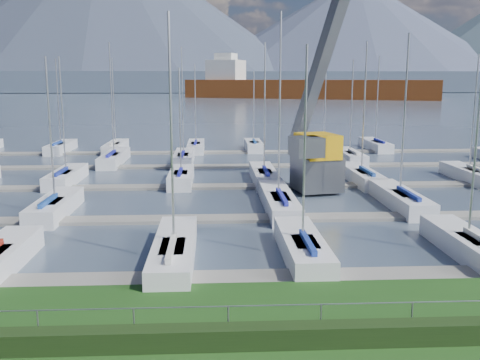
{
  "coord_description": "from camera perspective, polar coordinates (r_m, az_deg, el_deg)",
  "views": [
    {
      "loc": [
        -1.44,
        -15.97,
        8.37
      ],
      "look_at": [
        0.0,
        12.0,
        3.0
      ],
      "focal_mm": 40.0,
      "sensor_mm": 36.0,
      "label": 1
    }
  ],
  "objects": [
    {
      "name": "water",
      "position": [
        276.12,
        -2.68,
        9.03
      ],
      "size": [
        800.0,
        540.0,
        0.2
      ],
      "primitive_type": "cube",
      "color": "#445264"
    },
    {
      "name": "hedge",
      "position": [
        17.58,
        2.17,
        -16.31
      ],
      "size": [
        80.0,
        0.7,
        0.7
      ],
      "primitive_type": "cube",
      "color": "black",
      "rests_on": "grass"
    },
    {
      "name": "fence",
      "position": [
        17.57,
        2.07,
        -13.25
      ],
      "size": [
        80.0,
        0.04,
        0.04
      ],
      "primitive_type": "cylinder",
      "rotation": [
        0.0,
        1.57,
        0.0
      ],
      "color": "gray",
      "rests_on": "grass"
    },
    {
      "name": "foothill",
      "position": [
        345.98,
        -2.76,
        10.45
      ],
      "size": [
        900.0,
        80.0,
        12.0
      ],
      "primitive_type": "cube",
      "color": "#455265",
      "rests_on": "water"
    },
    {
      "name": "mountains",
      "position": [
        422.43,
        -1.82,
        16.06
      ],
      "size": [
        1190.0,
        360.0,
        115.0
      ],
      "color": "#3C4B58",
      "rests_on": "water"
    },
    {
      "name": "docks",
      "position": [
        42.87,
        -0.96,
        -0.71
      ],
      "size": [
        90.0,
        41.6,
        0.25
      ],
      "color": "slate",
      "rests_on": "water"
    },
    {
      "name": "crane",
      "position": [
        42.01,
        8.63,
        6.58
      ],
      "size": [
        6.8,
        13.17,
        22.35
      ],
      "rotation": [
        0.0,
        0.0,
        0.21
      ],
      "color": "#55575C",
      "rests_on": "water"
    },
    {
      "name": "cargo_ship_mid",
      "position": [
        232.16,
        6.19,
        9.59
      ],
      "size": [
        105.27,
        57.95,
        21.5
      ],
      "rotation": [
        0.0,
        0.0,
        -0.4
      ],
      "color": "brown",
      "rests_on": "water"
    },
    {
      "name": "sailboat_fleet",
      "position": [
        44.51,
        -3.51,
        6.95
      ],
      "size": [
        75.01,
        49.47,
        13.84
      ],
      "color": "beige",
      "rests_on": "water"
    }
  ]
}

